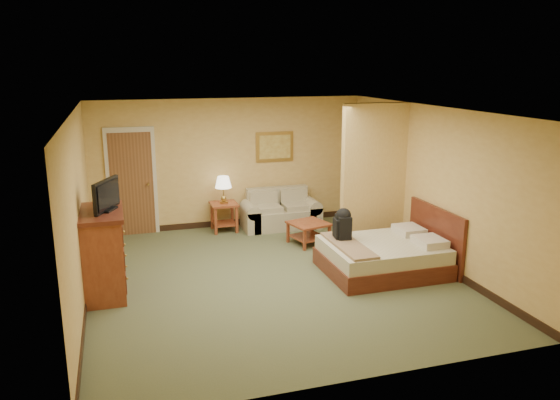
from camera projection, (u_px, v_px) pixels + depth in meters
name	position (u px, v px, depth m)	size (l,w,h in m)	color
floor	(272.00, 278.00, 8.54)	(6.00, 6.00, 0.00)	#525A3A
ceiling	(271.00, 110.00, 7.90)	(6.00, 6.00, 0.00)	white
back_wall	(231.00, 163.00, 11.00)	(5.50, 0.02, 2.60)	tan
left_wall	(79.00, 211.00, 7.44)	(0.02, 6.00, 2.60)	tan
right_wall	(432.00, 186.00, 9.00)	(0.02, 6.00, 2.60)	tan
partition	(374.00, 177.00, 9.69)	(1.20, 0.15, 2.60)	tan
door	(132.00, 183.00, 10.49)	(0.94, 0.16, 2.10)	beige
baseboard	(232.00, 222.00, 11.30)	(5.50, 0.02, 0.12)	black
loveseat	(280.00, 215.00, 11.12)	(1.57, 0.73, 0.79)	tan
side_table	(224.00, 213.00, 10.84)	(0.52, 0.52, 0.57)	maroon
table_lamp	(223.00, 183.00, 10.69)	(0.33, 0.33, 0.54)	#A6853D
coffee_table	(309.00, 229.00, 10.07)	(0.78, 0.78, 0.41)	maroon
wall_picture	(275.00, 147.00, 11.17)	(0.79, 0.04, 0.61)	#B78E3F
dresser	(104.00, 253.00, 7.79)	(0.61, 1.17, 1.25)	maroon
tv	(106.00, 196.00, 7.61)	(0.35, 0.68, 0.44)	black
bed	(386.00, 255.00, 8.73)	(1.90, 1.55, 1.00)	#4F1C12
backpack	(343.00, 223.00, 8.72)	(0.25, 0.33, 0.53)	black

